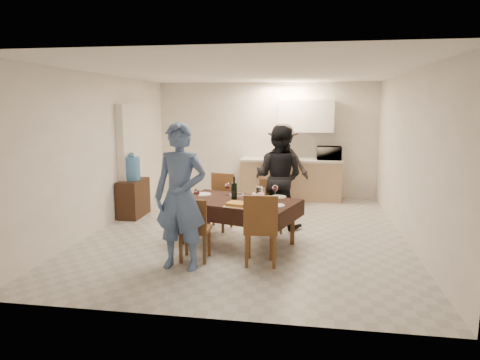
% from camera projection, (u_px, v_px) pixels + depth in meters
% --- Properties ---
extents(floor, '(5.00, 6.00, 0.02)m').
position_uv_depth(floor, '(248.00, 232.00, 7.13)').
color(floor, '#B5B5B0').
rests_on(floor, ground).
extents(ceiling, '(5.00, 6.00, 0.02)m').
position_uv_depth(ceiling, '(248.00, 71.00, 6.69)').
color(ceiling, white).
rests_on(ceiling, wall_back).
extents(wall_back, '(5.00, 0.02, 2.60)m').
position_uv_depth(wall_back, '(266.00, 140.00, 9.83)').
color(wall_back, white).
rests_on(wall_back, floor).
extents(wall_front, '(5.00, 0.02, 2.60)m').
position_uv_depth(wall_front, '(203.00, 189.00, 3.99)').
color(wall_front, white).
rests_on(wall_front, floor).
extents(wall_left, '(0.02, 6.00, 2.60)m').
position_uv_depth(wall_left, '(103.00, 152.00, 7.30)').
color(wall_left, white).
rests_on(wall_left, floor).
extents(wall_right, '(0.02, 6.00, 2.60)m').
position_uv_depth(wall_right, '(410.00, 157.00, 6.52)').
color(wall_right, white).
rests_on(wall_right, floor).
extents(stub_partition, '(0.15, 1.40, 2.10)m').
position_uv_depth(stub_partition, '(136.00, 158.00, 8.49)').
color(stub_partition, beige).
rests_on(stub_partition, floor).
extents(kitchen_base_cabinet, '(2.20, 0.60, 0.86)m').
position_uv_depth(kitchen_base_cabinet, '(291.00, 180.00, 9.57)').
color(kitchen_base_cabinet, tan).
rests_on(kitchen_base_cabinet, floor).
extents(kitchen_worktop, '(2.24, 0.64, 0.05)m').
position_uv_depth(kitchen_worktop, '(291.00, 160.00, 9.50)').
color(kitchen_worktop, '#B4B4AF').
rests_on(kitchen_worktop, kitchen_base_cabinet).
extents(upper_cabinet, '(1.20, 0.34, 0.70)m').
position_uv_depth(upper_cabinet, '(306.00, 116.00, 9.42)').
color(upper_cabinet, white).
rests_on(upper_cabinet, wall_back).
extents(dining_table, '(1.98, 1.53, 0.68)m').
position_uv_depth(dining_table, '(237.00, 202.00, 6.38)').
color(dining_table, black).
rests_on(dining_table, floor).
extents(chair_near_left, '(0.41, 0.41, 0.47)m').
position_uv_depth(chair_near_left, '(193.00, 223.00, 5.66)').
color(chair_near_left, brown).
rests_on(chair_near_left, floor).
extents(chair_near_right, '(0.46, 0.46, 0.52)m').
position_uv_depth(chair_near_right, '(261.00, 222.00, 5.50)').
color(chair_near_right, brown).
rests_on(chair_near_right, floor).
extents(chair_far_left, '(0.51, 0.52, 0.50)m').
position_uv_depth(chair_far_left, '(217.00, 197.00, 7.11)').
color(chair_far_left, brown).
rests_on(chair_far_left, floor).
extents(chair_far_right, '(0.44, 0.44, 0.46)m').
position_uv_depth(chair_far_right, '(271.00, 202.00, 6.98)').
color(chair_far_right, brown).
rests_on(chair_far_right, floor).
extents(console, '(0.38, 0.76, 0.70)m').
position_uv_depth(console, '(134.00, 198.00, 8.08)').
color(console, black).
rests_on(console, floor).
extents(water_jug, '(0.29, 0.29, 0.44)m').
position_uv_depth(water_jug, '(132.00, 168.00, 7.99)').
color(water_jug, '#4A8DD5').
rests_on(water_jug, console).
extents(wine_bottle, '(0.09, 0.09, 0.35)m').
position_uv_depth(wine_bottle, '(234.00, 188.00, 6.40)').
color(wine_bottle, black).
rests_on(wine_bottle, dining_table).
extents(water_pitcher, '(0.14, 0.14, 0.22)m').
position_uv_depth(water_pitcher, '(260.00, 194.00, 6.25)').
color(water_pitcher, white).
rests_on(water_pitcher, dining_table).
extents(savoury_tart, '(0.45, 0.38, 0.05)m').
position_uv_depth(savoury_tart, '(240.00, 204.00, 5.99)').
color(savoury_tart, gold).
rests_on(savoury_tart, dining_table).
extents(salad_bowl, '(0.19, 0.19, 0.07)m').
position_uv_depth(salad_bowl, '(258.00, 196.00, 6.50)').
color(salad_bowl, white).
rests_on(salad_bowl, dining_table).
extents(mushroom_dish, '(0.20, 0.20, 0.03)m').
position_uv_depth(mushroom_dish, '(237.00, 195.00, 6.65)').
color(mushroom_dish, white).
rests_on(mushroom_dish, dining_table).
extents(wine_glass_a, '(0.09, 0.09, 0.20)m').
position_uv_depth(wine_glass_a, '(197.00, 196.00, 6.20)').
color(wine_glass_a, white).
rests_on(wine_glass_a, dining_table).
extents(wine_glass_b, '(0.09, 0.09, 0.21)m').
position_uv_depth(wine_glass_b, '(275.00, 191.00, 6.52)').
color(wine_glass_b, white).
rests_on(wine_glass_b, dining_table).
extents(wine_glass_c, '(0.09, 0.09, 0.21)m').
position_uv_depth(wine_glass_c, '(227.00, 189.00, 6.68)').
color(wine_glass_c, white).
rests_on(wine_glass_c, dining_table).
extents(plate_near_left, '(0.26, 0.26, 0.02)m').
position_uv_depth(plate_near_left, '(193.00, 203.00, 6.17)').
color(plate_near_left, white).
rests_on(plate_near_left, dining_table).
extents(plate_near_right, '(0.26, 0.26, 0.01)m').
position_uv_depth(plate_near_right, '(276.00, 206.00, 5.99)').
color(plate_near_right, white).
rests_on(plate_near_right, dining_table).
extents(plate_far_left, '(0.27, 0.27, 0.02)m').
position_uv_depth(plate_far_left, '(203.00, 194.00, 6.76)').
color(plate_far_left, white).
rests_on(plate_far_left, dining_table).
extents(plate_far_right, '(0.24, 0.24, 0.01)m').
position_uv_depth(plate_far_right, '(279.00, 197.00, 6.57)').
color(plate_far_right, white).
rests_on(plate_far_right, dining_table).
extents(microwave, '(0.53, 0.36, 0.29)m').
position_uv_depth(microwave, '(329.00, 153.00, 9.34)').
color(microwave, white).
rests_on(microwave, kitchen_worktop).
extents(person_near, '(0.72, 0.51, 1.87)m').
position_uv_depth(person_near, '(180.00, 197.00, 5.39)').
color(person_near, '#4D689B').
rests_on(person_near, floor).
extents(person_far, '(1.01, 0.89, 1.75)m').
position_uv_depth(person_far, '(279.00, 177.00, 7.28)').
color(person_far, black).
rests_on(person_far, floor).
extents(person_kitchen, '(1.10, 0.63, 1.70)m').
position_uv_depth(person_kitchen, '(282.00, 164.00, 9.09)').
color(person_kitchen, black).
rests_on(person_kitchen, floor).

